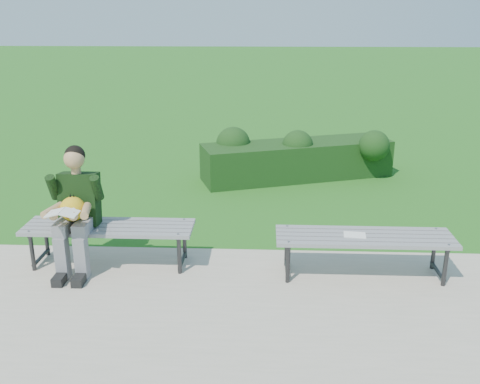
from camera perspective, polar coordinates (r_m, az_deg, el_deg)
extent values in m
plane|color=#246C13|center=(6.23, 0.38, -6.30)|extent=(80.00, 80.00, 0.00)
cube|color=#BAB099|center=(4.70, -0.49, -15.18)|extent=(30.00, 3.50, 0.02)
cube|color=#103A12|center=(8.94, 6.12, 3.40)|extent=(3.23, 1.75, 0.60)
sphere|color=#103A12|center=(8.84, -0.73, 5.14)|extent=(0.72, 0.72, 0.56)
sphere|color=#103A12|center=(8.78, 6.16, 4.94)|extent=(0.64, 0.64, 0.51)
sphere|color=#103A12|center=(9.00, 14.11, 4.82)|extent=(0.64, 0.64, 0.50)
cube|color=slate|center=(5.70, -14.40, -4.44)|extent=(1.80, 0.08, 0.04)
cube|color=slate|center=(5.79, -14.11, -4.05)|extent=(1.80, 0.08, 0.04)
cube|color=slate|center=(5.88, -13.83, -3.66)|extent=(1.80, 0.08, 0.04)
cube|color=slate|center=(5.97, -13.56, -3.29)|extent=(1.80, 0.08, 0.04)
cube|color=slate|center=(6.07, -13.30, -2.93)|extent=(1.80, 0.08, 0.04)
cylinder|color=#2D2D30|center=(6.07, -21.28, -6.03)|extent=(0.04, 0.04, 0.41)
cylinder|color=#2D2D30|center=(6.39, -19.96, -4.64)|extent=(0.04, 0.04, 0.41)
cylinder|color=#2D2D30|center=(6.16, -20.79, -3.76)|extent=(0.04, 0.42, 0.04)
cylinder|color=#2D2D30|center=(6.29, -20.45, -6.53)|extent=(0.04, 0.42, 0.04)
cylinder|color=gray|center=(5.96, -21.62, -3.92)|extent=(0.02, 0.02, 0.01)
cylinder|color=gray|center=(6.32, -20.15, -2.50)|extent=(0.02, 0.02, 0.01)
cylinder|color=#2D2D30|center=(5.63, -6.50, -6.73)|extent=(0.04, 0.04, 0.41)
cylinder|color=#2D2D30|center=(5.97, -5.94, -5.18)|extent=(0.04, 0.04, 0.41)
cylinder|color=#2D2D30|center=(5.73, -6.27, -4.27)|extent=(0.04, 0.42, 0.04)
cylinder|color=#2D2D30|center=(5.86, -6.16, -7.23)|extent=(0.04, 0.42, 0.04)
cylinder|color=gray|center=(5.52, -6.62, -4.47)|extent=(0.02, 0.02, 0.01)
cylinder|color=gray|center=(5.90, -5.99, -2.90)|extent=(0.02, 0.02, 0.01)
cube|color=slate|center=(5.43, 13.51, -5.57)|extent=(1.80, 0.08, 0.04)
cube|color=slate|center=(5.52, 13.32, -5.13)|extent=(1.80, 0.08, 0.04)
cube|color=slate|center=(5.61, 13.13, -4.71)|extent=(1.80, 0.08, 0.04)
cube|color=slate|center=(5.71, 12.96, -4.30)|extent=(1.80, 0.09, 0.04)
cube|color=slate|center=(5.80, 12.78, -3.90)|extent=(1.80, 0.08, 0.04)
cylinder|color=#2D2D30|center=(5.44, 5.14, -7.63)|extent=(0.04, 0.04, 0.41)
cylinder|color=#2D2D30|center=(5.79, 4.99, -5.97)|extent=(0.04, 0.04, 0.41)
cylinder|color=#2D2D30|center=(5.54, 5.12, -5.07)|extent=(0.04, 0.42, 0.04)
cylinder|color=#2D2D30|center=(5.68, 5.02, -8.10)|extent=(0.04, 0.42, 0.04)
cylinder|color=gray|center=(5.32, 5.22, -5.31)|extent=(0.02, 0.02, 0.01)
cylinder|color=gray|center=(5.70, 5.05, -3.62)|extent=(0.02, 0.02, 0.01)
cylinder|color=#2D2D30|center=(5.73, 21.05, -7.47)|extent=(0.04, 0.04, 0.41)
cylinder|color=#2D2D30|center=(6.06, 19.97, -5.92)|extent=(0.04, 0.04, 0.41)
cylinder|color=#2D2D30|center=(5.82, 20.70, -5.04)|extent=(0.04, 0.42, 0.04)
cylinder|color=#2D2D30|center=(5.96, 20.34, -7.94)|extent=(0.04, 0.42, 0.04)
cylinder|color=gray|center=(5.62, 21.39, -5.26)|extent=(0.02, 0.02, 0.01)
cylinder|color=gray|center=(5.98, 20.19, -3.67)|extent=(0.02, 0.02, 0.01)
cube|color=gray|center=(5.84, -18.10, -3.34)|extent=(0.14, 0.42, 0.13)
cube|color=gray|center=(5.77, -16.24, -3.41)|extent=(0.14, 0.42, 0.13)
cube|color=gray|center=(5.79, -18.42, -6.66)|extent=(0.12, 0.13, 0.45)
cube|color=gray|center=(5.73, -16.54, -6.77)|extent=(0.12, 0.13, 0.45)
cube|color=black|center=(5.79, -18.58, -8.69)|extent=(0.11, 0.26, 0.09)
cube|color=black|center=(5.72, -16.69, -8.82)|extent=(0.11, 0.26, 0.09)
cube|color=black|center=(5.91, -16.74, -0.72)|extent=(0.40, 0.30, 0.59)
cylinder|color=tan|center=(5.80, -17.09, 2.20)|extent=(0.10, 0.10, 0.08)
sphere|color=tan|center=(5.74, -17.28, 3.39)|extent=(0.21, 0.21, 0.21)
sphere|color=black|center=(5.76, -17.21, 3.76)|extent=(0.21, 0.21, 0.21)
cylinder|color=black|center=(5.85, -19.32, 0.48)|extent=(0.10, 0.21, 0.30)
cylinder|color=black|center=(5.70, -15.02, 0.43)|extent=(0.10, 0.21, 0.30)
cylinder|color=tan|center=(5.69, -19.37, -1.84)|extent=(0.14, 0.31, 0.08)
cylinder|color=tan|center=(5.57, -16.12, -1.93)|extent=(0.14, 0.31, 0.08)
sphere|color=tan|center=(5.52, -19.29, -2.43)|extent=(0.09, 0.09, 0.09)
sphere|color=tan|center=(5.45, -17.34, -2.50)|extent=(0.09, 0.09, 0.09)
sphere|color=yellow|center=(5.72, -17.41, -1.73)|extent=(0.25, 0.25, 0.25)
cone|color=#E64F0F|center=(5.62, -17.78, -2.18)|extent=(0.07, 0.07, 0.07)
cone|color=black|center=(5.69, -17.64, -0.46)|extent=(0.03, 0.05, 0.08)
cone|color=black|center=(5.69, -17.32, -0.48)|extent=(0.03, 0.04, 0.07)
sphere|color=white|center=(5.64, -18.20, -1.77)|extent=(0.05, 0.05, 0.05)
sphere|color=white|center=(5.61, -17.34, -1.80)|extent=(0.05, 0.05, 0.05)
cube|color=white|center=(5.48, -19.17, -2.08)|extent=(0.15, 0.20, 0.05)
cube|color=white|center=(5.43, -17.70, -2.12)|extent=(0.15, 0.20, 0.05)
cube|color=white|center=(5.59, 12.14, -4.49)|extent=(0.24, 0.18, 0.01)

